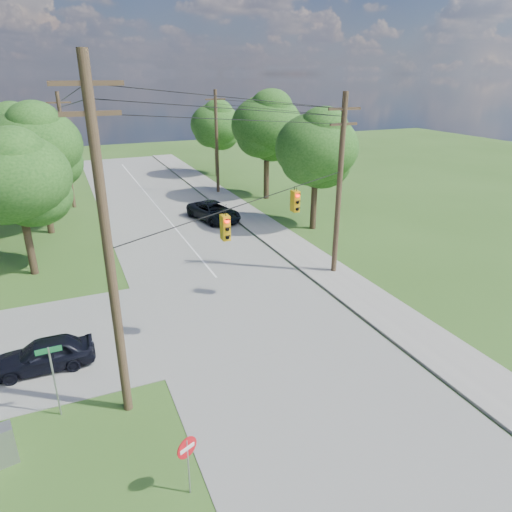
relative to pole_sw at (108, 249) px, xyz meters
name	(u,v)px	position (x,y,z in m)	size (l,w,h in m)	color
ground	(249,383)	(4.60, -0.40, -6.23)	(140.00, 140.00, 0.00)	#32551C
main_road	(248,316)	(6.60, 4.60, -6.21)	(10.00, 100.00, 0.03)	gray
sidewalk_east	(359,292)	(13.30, 4.60, -6.17)	(2.60, 100.00, 0.12)	#9C9992
pole_sw	(108,249)	(0.00, 0.00, 0.00)	(2.00, 0.32, 12.00)	brown
pole_ne	(339,185)	(13.50, 7.60, -0.76)	(2.00, 0.32, 10.50)	brown
pole_north_e	(217,142)	(13.50, 29.60, -1.10)	(2.00, 0.32, 10.00)	brown
pole_north_w	(66,150)	(-0.40, 29.60, -1.10)	(2.00, 0.32, 10.00)	brown
power_lines	(194,117)	(6.10, 11.14, 2.93)	(13.93, 29.62, 4.93)	black
traffic_signals	(263,213)	(7.15, 4.03, -0.73)	(4.91, 3.27, 1.05)	#E4A90D
tree_w_near	(16,177)	(-3.40, 14.60, -0.30)	(6.00, 6.00, 8.40)	#483424
tree_w_mid	(36,145)	(-2.40, 22.60, 0.35)	(6.40, 6.40, 9.22)	#483424
tree_w_far	(14,136)	(-4.40, 32.60, 0.02)	(6.00, 6.00, 8.73)	#483424
tree_e_near	(316,148)	(16.60, 15.60, 0.02)	(6.20, 6.20, 8.81)	#483424
tree_e_mid	(267,126)	(17.10, 25.60, 0.68)	(6.60, 6.60, 9.64)	#483424
tree_e_far	(216,125)	(16.10, 37.60, -0.31)	(5.80, 5.80, 8.32)	#483424
car_cross_dark	(44,354)	(-2.73, 3.79, -5.53)	(1.57, 3.90, 1.33)	black
car_main_north	(214,211)	(10.10, 20.68, -5.45)	(2.49, 5.40, 1.50)	black
control_cabinet	(2,446)	(-3.91, -1.04, -5.57)	(0.73, 0.53, 1.32)	gray
do_not_enter_sign	(187,453)	(1.10, -4.40, -4.73)	(0.63, 0.31, 2.03)	gray
street_name_sign	(53,373)	(-2.27, 0.60, -4.45)	(0.84, 0.07, 2.81)	gray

